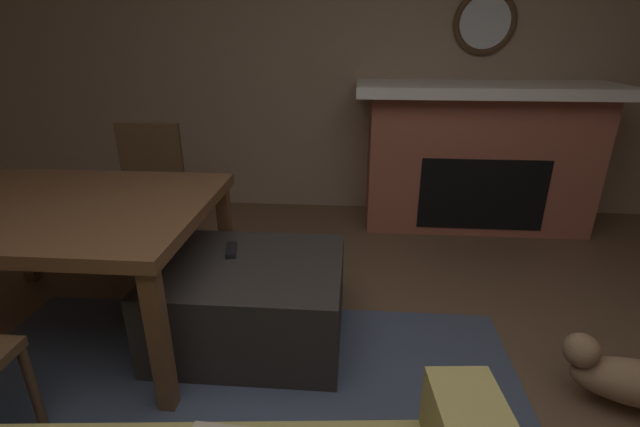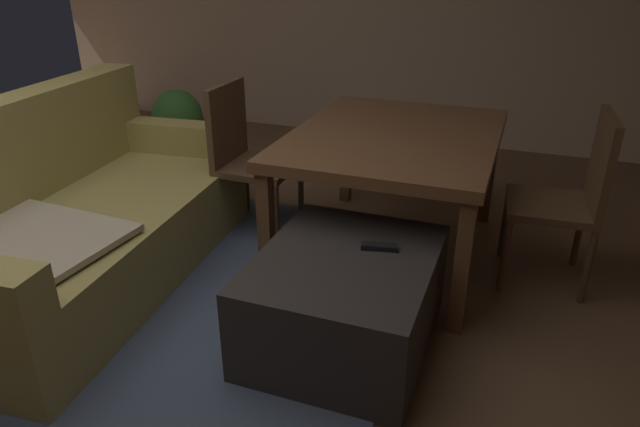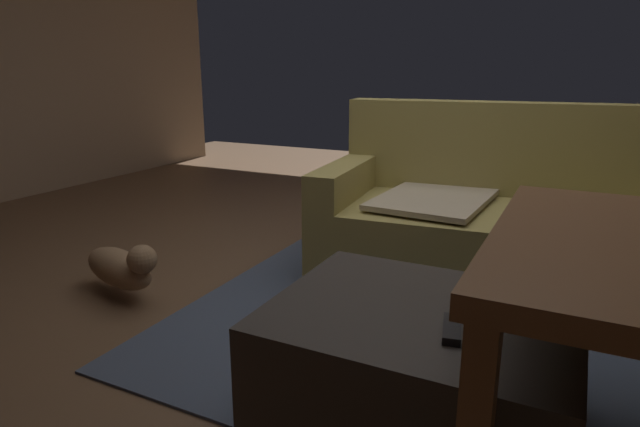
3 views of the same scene
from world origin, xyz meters
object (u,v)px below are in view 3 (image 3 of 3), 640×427
Objects in this scene: tv_remote at (452,329)px; small_dog at (122,267)px; couch at (510,222)px; ottoman_coffee_table at (420,372)px.

tv_remote reaches higher than small_dog.
couch is 3.58× the size of small_dog.
tv_remote is 1.89m from small_dog.
couch is 1.54m from ottoman_coffee_table.
couch is 2.30× the size of ottoman_coffee_table.
small_dog is (-1.81, 0.48, -0.29)m from tv_remote.
ottoman_coffee_table is (-0.06, -1.53, -0.11)m from couch.
couch is at bearing 87.64° from ottoman_coffee_table.
ottoman_coffee_table is at bearing -92.36° from couch.
ottoman_coffee_table is at bearing -12.11° from small_dog.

